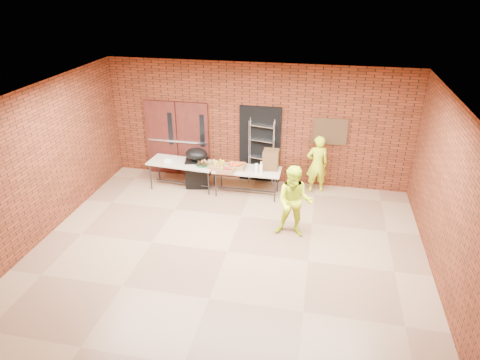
% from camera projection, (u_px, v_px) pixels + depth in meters
% --- Properties ---
extents(room, '(8.08, 7.08, 3.28)m').
position_uv_depth(room, '(226.00, 182.00, 8.12)').
color(room, '#866248').
rests_on(room, ground).
extents(double_doors, '(1.78, 0.12, 2.10)m').
position_uv_depth(double_doors, '(178.00, 139.00, 11.78)').
color(double_doors, '#4D1B16').
rests_on(double_doors, room).
extents(dark_doorway, '(1.10, 0.06, 2.10)m').
position_uv_depth(dark_doorway, '(260.00, 145.00, 11.39)').
color(dark_doorway, black).
rests_on(dark_doorway, room).
extents(bronze_plaque, '(0.85, 0.04, 0.70)m').
position_uv_depth(bronze_plaque, '(330.00, 132.00, 10.84)').
color(bronze_plaque, '#432B1A').
rests_on(bronze_plaque, room).
extents(wire_rack, '(0.69, 0.35, 1.79)m').
position_uv_depth(wire_rack, '(261.00, 152.00, 11.32)').
color(wire_rack, silver).
rests_on(wire_rack, room).
extents(table_left, '(1.82, 0.88, 0.73)m').
position_uv_depth(table_left, '(182.00, 164.00, 11.18)').
color(table_left, beige).
rests_on(table_left, room).
extents(table_right, '(1.71, 0.72, 0.70)m').
position_uv_depth(table_right, '(247.00, 171.00, 10.83)').
color(table_right, beige).
rests_on(table_right, room).
extents(basket_bananas, '(0.47, 0.36, 0.15)m').
position_uv_depth(basket_bananas, '(219.00, 166.00, 10.84)').
color(basket_bananas, '#A46E42').
rests_on(basket_bananas, table_right).
extents(basket_oranges, '(0.45, 0.35, 0.14)m').
position_uv_depth(basket_oranges, '(236.00, 166.00, 10.84)').
color(basket_oranges, '#A46E42').
rests_on(basket_oranges, table_right).
extents(basket_apples, '(0.44, 0.34, 0.14)m').
position_uv_depth(basket_apples, '(226.00, 169.00, 10.68)').
color(basket_apples, '#A46E42').
rests_on(basket_apples, table_right).
extents(muffin_tray, '(0.41, 0.41, 0.10)m').
position_uv_depth(muffin_tray, '(203.00, 163.00, 10.98)').
color(muffin_tray, '#165425').
rests_on(muffin_tray, table_left).
extents(napkin_box, '(0.19, 0.13, 0.06)m').
position_uv_depth(napkin_box, '(168.00, 161.00, 11.17)').
color(napkin_box, white).
rests_on(napkin_box, table_left).
extents(coffee_dispenser, '(0.38, 0.34, 0.51)m').
position_uv_depth(coffee_dispenser, '(271.00, 160.00, 10.73)').
color(coffee_dispenser, '#56351D').
rests_on(coffee_dispenser, table_right).
extents(cup_stack_front, '(0.08, 0.08, 0.23)m').
position_uv_depth(cup_stack_front, '(256.00, 168.00, 10.59)').
color(cup_stack_front, white).
rests_on(cup_stack_front, table_right).
extents(cup_stack_mid, '(0.08, 0.08, 0.23)m').
position_uv_depth(cup_stack_mid, '(261.00, 169.00, 10.55)').
color(cup_stack_mid, white).
rests_on(cup_stack_mid, table_right).
extents(cup_stack_back, '(0.07, 0.07, 0.22)m').
position_uv_depth(cup_stack_back, '(262.00, 166.00, 10.73)').
color(cup_stack_back, white).
rests_on(cup_stack_back, table_right).
extents(covered_grill, '(0.68, 0.60, 1.08)m').
position_uv_depth(covered_grill, '(197.00, 167.00, 11.31)').
color(covered_grill, black).
rests_on(covered_grill, room).
extents(volunteer_woman, '(0.64, 0.51, 1.54)m').
position_uv_depth(volunteer_woman, '(317.00, 164.00, 10.92)').
color(volunteer_woman, '#C8E519').
rests_on(volunteer_woman, room).
extents(volunteer_man, '(0.81, 0.64, 1.62)m').
position_uv_depth(volunteer_man, '(294.00, 202.00, 9.04)').
color(volunteer_man, '#C8E519').
rests_on(volunteer_man, room).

